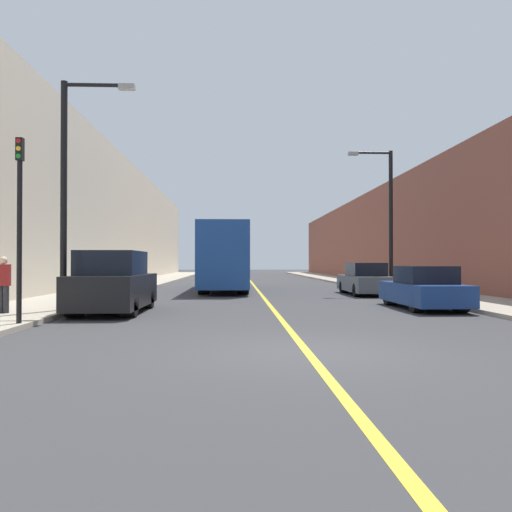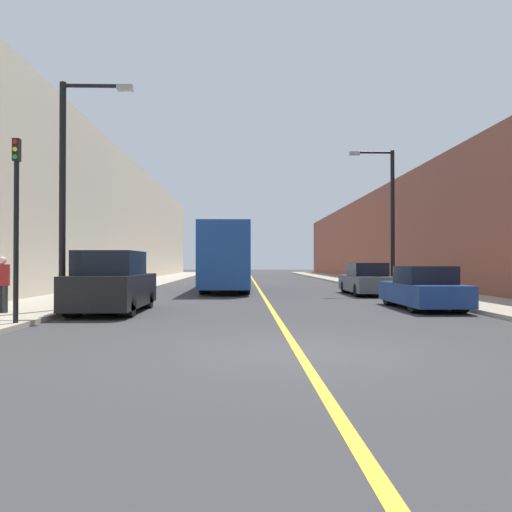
{
  "view_description": "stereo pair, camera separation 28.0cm",
  "coord_description": "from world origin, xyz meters",
  "px_view_note": "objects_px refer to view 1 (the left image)",
  "views": [
    {
      "loc": [
        -1.28,
        -8.83,
        1.59
      ],
      "look_at": [
        -0.43,
        11.7,
        1.85
      ],
      "focal_mm": 35.0,
      "sensor_mm": 36.0,
      "label": 1
    },
    {
      "loc": [
        -1.0,
        -8.84,
        1.59
      ],
      "look_at": [
        -0.43,
        11.7,
        1.85
      ],
      "focal_mm": 35.0,
      "sensor_mm": 36.0,
      "label": 2
    }
  ],
  "objects_px": {
    "traffic_light": "(19,222)",
    "car_right_near": "(423,289)",
    "street_lamp_left": "(70,180)",
    "street_lamp_right": "(387,211)",
    "parked_suv_left": "(114,284)",
    "car_right_mid": "(365,280)",
    "bus": "(225,257)",
    "pedestrian": "(3,284)"
  },
  "relations": [
    {
      "from": "traffic_light",
      "to": "parked_suv_left",
      "type": "bearing_deg",
      "value": 70.17
    },
    {
      "from": "parked_suv_left",
      "to": "traffic_light",
      "type": "distance_m",
      "value": 4.29
    },
    {
      "from": "car_right_mid",
      "to": "traffic_light",
      "type": "height_order",
      "value": "traffic_light"
    },
    {
      "from": "car_right_mid",
      "to": "pedestrian",
      "type": "bearing_deg",
      "value": -143.69
    },
    {
      "from": "car_right_near",
      "to": "street_lamp_left",
      "type": "relative_size",
      "value": 0.63
    },
    {
      "from": "car_right_near",
      "to": "street_lamp_right",
      "type": "distance_m",
      "value": 8.77
    },
    {
      "from": "parked_suv_left",
      "to": "street_lamp_left",
      "type": "distance_m",
      "value": 3.5
    },
    {
      "from": "street_lamp_left",
      "to": "pedestrian",
      "type": "height_order",
      "value": "street_lamp_left"
    },
    {
      "from": "bus",
      "to": "parked_suv_left",
      "type": "bearing_deg",
      "value": -104.63
    },
    {
      "from": "car_right_mid",
      "to": "street_lamp_left",
      "type": "distance_m",
      "value": 14.76
    },
    {
      "from": "car_right_near",
      "to": "pedestrian",
      "type": "xyz_separation_m",
      "value": [
        -13.12,
        -2.19,
        0.31
      ]
    },
    {
      "from": "pedestrian",
      "to": "car_right_mid",
      "type": "bearing_deg",
      "value": 36.31
    },
    {
      "from": "street_lamp_right",
      "to": "pedestrian",
      "type": "height_order",
      "value": "street_lamp_right"
    },
    {
      "from": "car_right_near",
      "to": "car_right_mid",
      "type": "height_order",
      "value": "car_right_mid"
    },
    {
      "from": "street_lamp_left",
      "to": "car_right_near",
      "type": "bearing_deg",
      "value": 6.37
    },
    {
      "from": "car_right_near",
      "to": "car_right_mid",
      "type": "xyz_separation_m",
      "value": [
        -0.09,
        7.38,
        0.04
      ]
    },
    {
      "from": "bus",
      "to": "street_lamp_right",
      "type": "distance_m",
      "value": 9.26
    },
    {
      "from": "parked_suv_left",
      "to": "car_right_near",
      "type": "height_order",
      "value": "parked_suv_left"
    },
    {
      "from": "street_lamp_left",
      "to": "bus",
      "type": "bearing_deg",
      "value": 70.65
    },
    {
      "from": "street_lamp_left",
      "to": "street_lamp_right",
      "type": "distance_m",
      "value": 15.74
    },
    {
      "from": "bus",
      "to": "street_lamp_left",
      "type": "distance_m",
      "value": 13.78
    },
    {
      "from": "traffic_light",
      "to": "car_right_near",
      "type": "bearing_deg",
      "value": 21.8
    },
    {
      "from": "traffic_light",
      "to": "pedestrian",
      "type": "bearing_deg",
      "value": 121.31
    },
    {
      "from": "parked_suv_left",
      "to": "street_lamp_right",
      "type": "bearing_deg",
      "value": 37.71
    },
    {
      "from": "street_lamp_left",
      "to": "pedestrian",
      "type": "bearing_deg",
      "value": -150.3
    },
    {
      "from": "car_right_near",
      "to": "street_lamp_left",
      "type": "bearing_deg",
      "value": -173.63
    },
    {
      "from": "car_right_near",
      "to": "traffic_light",
      "type": "height_order",
      "value": "traffic_light"
    },
    {
      "from": "parked_suv_left",
      "to": "pedestrian",
      "type": "height_order",
      "value": "parked_suv_left"
    },
    {
      "from": "street_lamp_left",
      "to": "car_right_mid",
      "type": "bearing_deg",
      "value": 37.15
    },
    {
      "from": "parked_suv_left",
      "to": "street_lamp_left",
      "type": "bearing_deg",
      "value": -163.91
    },
    {
      "from": "parked_suv_left",
      "to": "pedestrian",
      "type": "relative_size",
      "value": 2.83
    },
    {
      "from": "car_right_mid",
      "to": "bus",
      "type": "bearing_deg",
      "value": 149.04
    },
    {
      "from": "car_right_mid",
      "to": "parked_suv_left",
      "type": "bearing_deg",
      "value": -140.81
    },
    {
      "from": "parked_suv_left",
      "to": "street_lamp_left",
      "type": "xyz_separation_m",
      "value": [
        -1.25,
        -0.36,
        3.24
      ]
    },
    {
      "from": "bus",
      "to": "car_right_mid",
      "type": "xyz_separation_m",
      "value": [
        6.94,
        -4.16,
        -1.2
      ]
    },
    {
      "from": "bus",
      "to": "traffic_light",
      "type": "bearing_deg",
      "value": -105.85
    },
    {
      "from": "street_lamp_left",
      "to": "parked_suv_left",
      "type": "bearing_deg",
      "value": 16.09
    },
    {
      "from": "street_lamp_left",
      "to": "street_lamp_right",
      "type": "xyz_separation_m",
      "value": [
        12.74,
        9.24,
        0.02
      ]
    },
    {
      "from": "bus",
      "to": "car_right_mid",
      "type": "height_order",
      "value": "bus"
    },
    {
      "from": "parked_suv_left",
      "to": "street_lamp_right",
      "type": "relative_size",
      "value": 0.65
    },
    {
      "from": "bus",
      "to": "street_lamp_right",
      "type": "height_order",
      "value": "street_lamp_right"
    },
    {
      "from": "traffic_light",
      "to": "pedestrian",
      "type": "height_order",
      "value": "traffic_light"
    }
  ]
}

